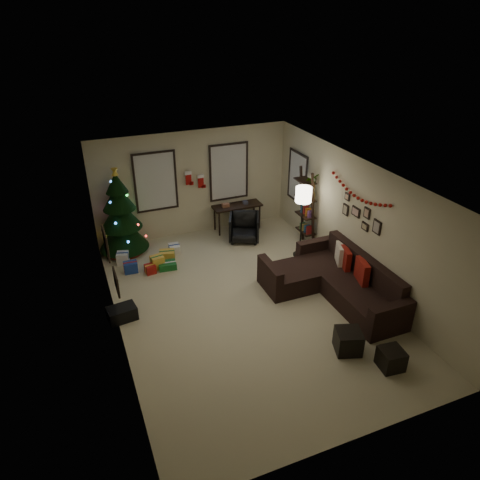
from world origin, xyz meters
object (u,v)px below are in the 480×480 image
desk (237,208)px  sofa (335,282)px  bookshelf (306,210)px  desk_chair (244,227)px  christmas_tree (121,217)px

desk → sofa: bearing=-78.2°
desk → bookshelf: bookshelf is taller
desk_chair → desk: bearing=108.3°
sofa → desk: 3.66m
sofa → bookshelf: 2.26m
desk_chair → sofa: bearing=-50.3°
desk → bookshelf: bearing=-50.3°
christmas_tree → sofa: christmas_tree is taller
desk_chair → bookshelf: 1.64m
christmas_tree → desk_chair: christmas_tree is taller
sofa → desk_chair: 3.03m
desk → bookshelf: 1.94m
desk → bookshelf: size_ratio=0.65×
christmas_tree → sofa: (3.74, -3.49, -0.62)m
desk_chair → bookshelf: size_ratio=0.35×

